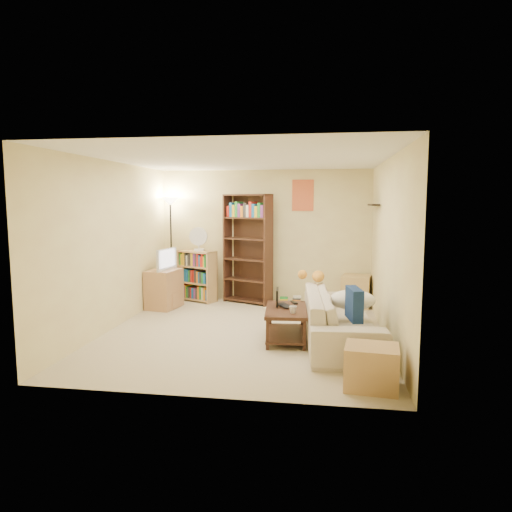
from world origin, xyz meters
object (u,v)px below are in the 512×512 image
object	(u,v)px
short_bookshelf	(197,276)
sofa	(340,318)
tall_bookshelf	(248,246)
end_cabinet	(371,367)
desk_fan	(198,239)
floor_lamp	(171,218)
mug	(293,310)
side_table	(356,291)
tabby_cat	(315,276)
tv_stand	(164,289)
television	(163,259)
laptop	(288,305)
coffee_table	(286,319)

from	to	relation	value
short_bookshelf	sofa	bearing A→B (deg)	-16.54
tall_bookshelf	end_cabinet	size ratio (longest dim) A/B	3.83
tall_bookshelf	desk_fan	distance (m)	0.95
floor_lamp	end_cabinet	world-z (taller)	floor_lamp
mug	floor_lamp	size ratio (longest dim) A/B	0.06
short_bookshelf	floor_lamp	bearing A→B (deg)	-162.79
side_table	tabby_cat	bearing A→B (deg)	-117.85
tv_stand	side_table	bearing A→B (deg)	20.08
mug	end_cabinet	distance (m)	1.56
short_bookshelf	tv_stand	bearing A→B (deg)	-99.06
television	mug	bearing A→B (deg)	-117.66
television	short_bookshelf	world-z (taller)	television
mug	side_table	size ratio (longest dim) A/B	0.21
laptop	desk_fan	bearing A→B (deg)	13.37
tall_bookshelf	end_cabinet	xyz separation A→B (m)	(1.92, -3.74, -0.86)
coffee_table	sofa	bearing A→B (deg)	-2.68
tabby_cat	end_cabinet	xyz separation A→B (m)	(0.63, -2.39, -0.54)
sofa	tabby_cat	distance (m)	1.03
tabby_cat	television	bearing A→B (deg)	165.25
mug	television	world-z (taller)	television
tall_bookshelf	end_cabinet	bearing A→B (deg)	-40.17
tv_stand	side_table	distance (m)	3.48
tabby_cat	end_cabinet	size ratio (longest dim) A/B	1.00
tall_bookshelf	side_table	bearing A→B (deg)	22.57
desk_fan	side_table	size ratio (longest dim) A/B	0.79
floor_lamp	end_cabinet	xyz separation A→B (m)	(3.43, -3.82, -1.36)
sofa	tabby_cat	xyz separation A→B (m)	(-0.36, 0.86, 0.43)
tabby_cat	television	world-z (taller)	television
coffee_table	tv_stand	size ratio (longest dim) A/B	1.50
tabby_cat	coffee_table	size ratio (longest dim) A/B	0.51
sofa	end_cabinet	world-z (taller)	sofa
mug	sofa	bearing A→B (deg)	24.06
sofa	tabby_cat	bearing A→B (deg)	18.61
sofa	floor_lamp	distance (m)	4.10
mug	short_bookshelf	xyz separation A→B (m)	(-2.02, 2.51, -0.01)
laptop	end_cabinet	distance (m)	1.93
floor_lamp	side_table	world-z (taller)	floor_lamp
end_cabinet	tv_stand	bearing A→B (deg)	137.07
tv_stand	side_table	xyz separation A→B (m)	(3.42, 0.64, -0.06)
tabby_cat	mug	world-z (taller)	tabby_cat
tabby_cat	floor_lamp	distance (m)	3.26
floor_lamp	tabby_cat	bearing A→B (deg)	-27.01
sofa	television	xyz separation A→B (m)	(-3.07, 1.57, 0.55)
sofa	coffee_table	size ratio (longest dim) A/B	2.27
mug	floor_lamp	xyz separation A→B (m)	(-2.54, 2.57, 1.09)
tv_stand	floor_lamp	size ratio (longest dim) A/B	0.35
tv_stand	end_cabinet	size ratio (longest dim) A/B	1.30
desk_fan	floor_lamp	size ratio (longest dim) A/B	0.23
tabby_cat	desk_fan	distance (m)	2.63
floor_lamp	end_cabinet	size ratio (longest dim) A/B	3.73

